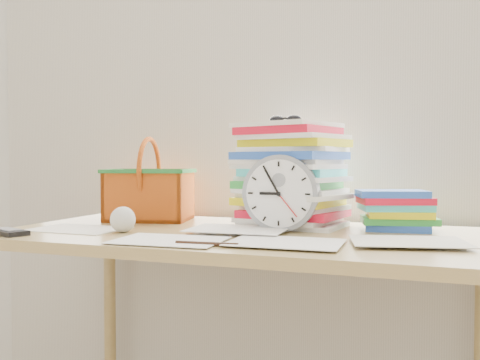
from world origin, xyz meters
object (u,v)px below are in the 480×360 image
at_px(clock, 281,193).
at_px(book_stack, 394,210).
at_px(paper_stack, 291,175).
at_px(basket, 150,180).
at_px(desk, 244,258).
at_px(calculator, 8,232).

xyz_separation_m(clock, book_stack, (0.30, 0.14, -0.05)).
height_order(clock, book_stack, clock).
height_order(paper_stack, basket, paper_stack).
distance_m(desk, basket, 0.49).
xyz_separation_m(desk, calculator, (-0.59, -0.27, 0.08)).
bearing_deg(desk, paper_stack, 62.89).
height_order(desk, clock, clock).
height_order(clock, calculator, clock).
xyz_separation_m(clock, basket, (-0.50, 0.13, 0.03)).
height_order(desk, calculator, calculator).
bearing_deg(desk, clock, 25.43).
relative_size(clock, book_stack, 0.93).
bearing_deg(paper_stack, clock, -88.33).
height_order(desk, book_stack, book_stack).
bearing_deg(book_stack, calculator, -155.40).
distance_m(paper_stack, book_stack, 0.32).
relative_size(desk, clock, 6.34).
relative_size(book_stack, calculator, 1.78).
relative_size(desk, calculator, 10.55).
bearing_deg(basket, calculator, -124.95).
bearing_deg(book_stack, basket, -179.69).
bearing_deg(book_stack, clock, -155.75).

